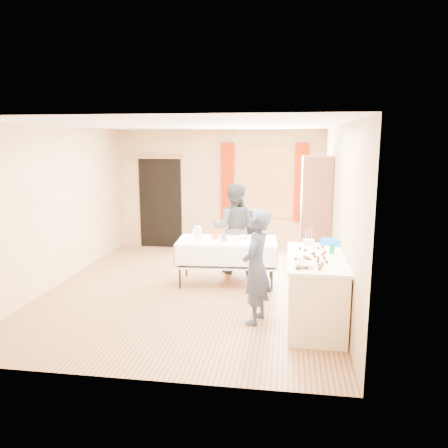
% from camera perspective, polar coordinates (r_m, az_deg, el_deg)
% --- Properties ---
extents(floor, '(4.50, 5.50, 0.02)m').
position_cam_1_polar(floor, '(7.17, -4.26, -8.54)').
color(floor, '#9E7047').
rests_on(floor, ground).
extents(ceiling, '(4.50, 5.50, 0.02)m').
position_cam_1_polar(ceiling, '(6.77, -4.58, 12.86)').
color(ceiling, white).
rests_on(ceiling, floor).
extents(wall_back, '(4.50, 0.02, 2.60)m').
position_cam_1_polar(wall_back, '(9.54, -0.77, 4.41)').
color(wall_back, tan).
rests_on(wall_back, floor).
extents(wall_front, '(4.50, 0.02, 2.60)m').
position_cam_1_polar(wall_front, '(4.26, -12.61, -3.93)').
color(wall_front, tan).
rests_on(wall_front, floor).
extents(wall_left, '(0.02, 5.50, 2.60)m').
position_cam_1_polar(wall_left, '(7.67, -21.13, 2.11)').
color(wall_left, tan).
rests_on(wall_left, floor).
extents(wall_right, '(0.02, 5.50, 2.60)m').
position_cam_1_polar(wall_right, '(6.73, 14.72, 1.36)').
color(wall_right, tan).
rests_on(wall_right, floor).
extents(window_frame, '(1.32, 0.06, 1.52)m').
position_cam_1_polar(window_frame, '(9.37, 5.27, 5.48)').
color(window_frame, olive).
rests_on(window_frame, wall_back).
extents(window_pane, '(1.20, 0.02, 1.40)m').
position_cam_1_polar(window_pane, '(9.36, 5.26, 5.48)').
color(window_pane, white).
rests_on(window_pane, wall_back).
extents(curtain_left, '(0.28, 0.06, 1.65)m').
position_cam_1_polar(curtain_left, '(9.40, 0.48, 5.54)').
color(curtain_left, '#871C01').
rests_on(curtain_left, wall_back).
extents(curtain_right, '(0.28, 0.06, 1.65)m').
position_cam_1_polar(curtain_right, '(9.31, 10.07, 5.33)').
color(curtain_right, '#871C01').
rests_on(curtain_right, wall_back).
extents(doorway, '(0.95, 0.04, 2.00)m').
position_cam_1_polar(doorway, '(9.84, -8.30, 2.73)').
color(doorway, black).
rests_on(doorway, floor).
extents(door_lintel, '(1.05, 0.06, 0.08)m').
position_cam_1_polar(door_lintel, '(9.72, -8.51, 8.67)').
color(door_lintel, olive).
rests_on(door_lintel, wall_back).
extents(cabinet, '(0.50, 0.60, 2.11)m').
position_cam_1_polar(cabinet, '(7.75, 11.84, 0.86)').
color(cabinet, brown).
rests_on(cabinet, floor).
extents(counter, '(0.74, 1.56, 0.91)m').
position_cam_1_polar(counter, '(5.85, 11.83, -8.50)').
color(counter, '#F2DFC3').
rests_on(counter, floor).
extents(party_table, '(1.70, 0.96, 0.75)m').
position_cam_1_polar(party_table, '(7.32, 0.38, -4.38)').
color(party_table, black).
rests_on(party_table, floor).
extents(chair, '(0.45, 0.45, 1.08)m').
position_cam_1_polar(chair, '(8.15, 2.57, -3.69)').
color(chair, black).
rests_on(chair, floor).
extents(girl, '(0.71, 0.61, 1.50)m').
position_cam_1_polar(girl, '(5.70, 4.22, -5.64)').
color(girl, '#272F49').
rests_on(girl, floor).
extents(woman, '(0.81, 0.64, 1.63)m').
position_cam_1_polar(woman, '(7.85, 1.36, -0.57)').
color(woman, black).
rests_on(woman, floor).
extents(soda_can, '(0.08, 0.08, 0.12)m').
position_cam_1_polar(soda_can, '(5.88, 13.91, -3.22)').
color(soda_can, '#01922A').
rests_on(soda_can, counter).
extents(mixing_bowl, '(0.24, 0.24, 0.06)m').
position_cam_1_polar(mixing_bowl, '(5.21, 10.28, -5.25)').
color(mixing_bowl, white).
rests_on(mixing_bowl, counter).
extents(foam_block, '(0.16, 0.12, 0.08)m').
position_cam_1_polar(foam_block, '(6.30, 10.99, -2.36)').
color(foam_block, white).
rests_on(foam_block, counter).
extents(blue_basket, '(0.35, 0.28, 0.08)m').
position_cam_1_polar(blue_basket, '(6.39, 13.90, -2.29)').
color(blue_basket, blue).
rests_on(blue_basket, counter).
extents(pitcher, '(0.11, 0.11, 0.22)m').
position_cam_1_polar(pitcher, '(7.18, -3.35, -1.30)').
color(pitcher, silver).
rests_on(pitcher, party_table).
extents(cup_red, '(0.19, 0.19, 0.11)m').
position_cam_1_polar(cup_red, '(7.33, -1.19, -1.48)').
color(cup_red, '#EA442B').
rests_on(cup_red, party_table).
extents(cup_rainbow, '(0.19, 0.19, 0.10)m').
position_cam_1_polar(cup_rainbow, '(7.11, -0.01, -1.89)').
color(cup_rainbow, red).
rests_on(cup_rainbow, party_table).
extents(small_bowl, '(0.23, 0.23, 0.05)m').
position_cam_1_polar(small_bowl, '(7.34, 2.57, -1.71)').
color(small_bowl, white).
rests_on(small_bowl, party_table).
extents(pastry_tray, '(0.29, 0.22, 0.02)m').
position_cam_1_polar(pastry_tray, '(7.09, 4.35, -2.30)').
color(pastry_tray, white).
rests_on(pastry_tray, party_table).
extents(bottle, '(0.10, 0.10, 0.19)m').
position_cam_1_polar(bottle, '(7.47, -3.74, -0.93)').
color(bottle, white).
rests_on(bottle, party_table).
extents(cake_balls, '(0.43, 1.11, 0.04)m').
position_cam_1_polar(cake_balls, '(5.54, 11.55, -4.41)').
color(cake_balls, '#3F2314').
rests_on(cake_balls, counter).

